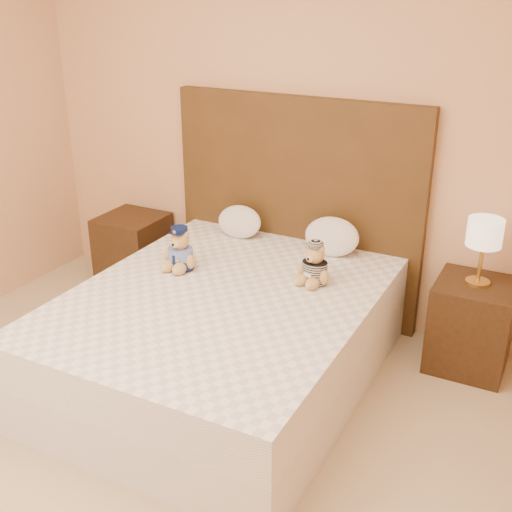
{
  "coord_description": "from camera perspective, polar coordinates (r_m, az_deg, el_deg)",
  "views": [
    {
      "loc": [
        1.65,
        -1.57,
        2.17
      ],
      "look_at": [
        0.09,
        1.45,
        0.71
      ],
      "focal_mm": 45.0,
      "sensor_mm": 36.0,
      "label": 1
    }
  ],
  "objects": [
    {
      "name": "teddy_police",
      "position": [
        3.89,
        -6.75,
        0.68
      ],
      "size": [
        0.24,
        0.23,
        0.27
      ],
      "primitive_type": null,
      "rotation": [
        0.0,
        0.0,
        -0.04
      ],
      "color": "#B48146",
      "rests_on": "bed"
    },
    {
      "name": "pillow_left",
      "position": [
        4.38,
        -1.48,
        3.19
      ],
      "size": [
        0.32,
        0.21,
        0.23
      ],
      "primitive_type": "ellipsoid",
      "color": "white",
      "rests_on": "bed"
    },
    {
      "name": "nightstand_left",
      "position": [
        4.98,
        -10.81,
        0.47
      ],
      "size": [
        0.45,
        0.45,
        0.55
      ],
      "primitive_type": "cube",
      "color": "#392212",
      "rests_on": "ground"
    },
    {
      "name": "teddy_prisoner",
      "position": [
        3.7,
        5.26,
        -0.68
      ],
      "size": [
        0.27,
        0.26,
        0.25
      ],
      "primitive_type": null,
      "rotation": [
        0.0,
        0.0,
        -0.25
      ],
      "color": "#B48146",
      "rests_on": "bed"
    },
    {
      "name": "bed",
      "position": [
        3.74,
        -2.94,
        -7.18
      ],
      "size": [
        1.6,
        2.0,
        0.55
      ],
      "color": "white",
      "rests_on": "ground"
    },
    {
      "name": "lamp",
      "position": [
        3.83,
        19.65,
        1.7
      ],
      "size": [
        0.2,
        0.2,
        0.4
      ],
      "color": "gold",
      "rests_on": "nightstand_right"
    },
    {
      "name": "room_walls",
      "position": [
        2.64,
        -12.03,
        14.91
      ],
      "size": [
        4.04,
        4.52,
        2.72
      ],
      "color": "tan",
      "rests_on": "ground"
    },
    {
      "name": "headboard",
      "position": [
        4.36,
        3.6,
        4.26
      ],
      "size": [
        1.75,
        0.08,
        1.5
      ],
      "primitive_type": "cube",
      "color": "#4A3216",
      "rests_on": "ground"
    },
    {
      "name": "pillow_right",
      "position": [
        4.12,
        6.75,
        1.87
      ],
      "size": [
        0.36,
        0.24,
        0.26
      ],
      "primitive_type": "ellipsoid",
      "color": "white",
      "rests_on": "bed"
    },
    {
      "name": "nightstand_right",
      "position": [
        4.06,
        18.57,
        -5.84
      ],
      "size": [
        0.45,
        0.45,
        0.55
      ],
      "primitive_type": "cube",
      "color": "#392212",
      "rests_on": "ground"
    }
  ]
}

